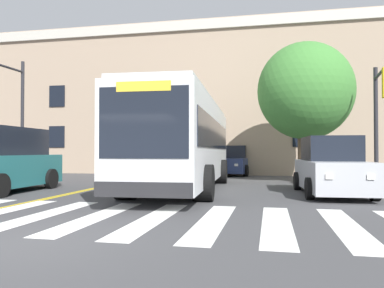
% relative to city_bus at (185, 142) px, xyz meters
% --- Properties ---
extents(ground_plane, '(120.00, 120.00, 0.00)m').
position_rel_city_bus_xyz_m(ground_plane, '(-0.78, -8.70, -1.81)').
color(ground_plane, '#424244').
extents(crosswalk, '(13.44, 4.34, 0.01)m').
position_rel_city_bus_xyz_m(crosswalk, '(-0.58, -6.38, -1.81)').
color(crosswalk, white).
rests_on(crosswalk, ground).
extents(lane_line_yellow_inner, '(0.12, 36.00, 0.01)m').
position_rel_city_bus_xyz_m(lane_line_yellow_inner, '(-3.54, 7.62, -1.81)').
color(lane_line_yellow_inner, gold).
rests_on(lane_line_yellow_inner, ground).
extents(lane_line_yellow_outer, '(0.12, 36.00, 0.01)m').
position_rel_city_bus_xyz_m(lane_line_yellow_outer, '(-3.38, 7.62, -1.81)').
color(lane_line_yellow_outer, gold).
rests_on(lane_line_yellow_outer, ground).
extents(city_bus, '(3.16, 11.52, 3.36)m').
position_rel_city_bus_xyz_m(city_bus, '(0.00, 0.00, 0.00)').
color(city_bus, white).
rests_on(city_bus, ground).
extents(car_teal_near_lane, '(2.36, 4.87, 2.27)m').
position_rel_city_bus_xyz_m(car_teal_near_lane, '(-6.01, -2.46, -0.74)').
color(car_teal_near_lane, '#236B70').
rests_on(car_teal_near_lane, ground).
extents(car_silver_far_lane, '(2.21, 4.70, 1.93)m').
position_rel_city_bus_xyz_m(car_silver_far_lane, '(5.17, -0.95, -0.94)').
color(car_silver_far_lane, '#B7BABF').
rests_on(car_silver_far_lane, ground).
extents(car_navy_behind_bus, '(2.45, 4.82, 1.77)m').
position_rel_city_bus_xyz_m(car_navy_behind_bus, '(1.15, 9.00, -1.01)').
color(car_navy_behind_bus, navy).
rests_on(car_navy_behind_bus, ground).
extents(traffic_light_near_corner, '(0.56, 2.79, 4.74)m').
position_rel_city_bus_xyz_m(traffic_light_near_corner, '(7.17, 0.62, 1.33)').
color(traffic_light_near_corner, '#28282D').
rests_on(traffic_light_near_corner, ground).
extents(street_tree_curbside_large, '(5.87, 6.04, 6.46)m').
position_rel_city_bus_xyz_m(street_tree_curbside_large, '(4.86, 3.92, 2.37)').
color(street_tree_curbside_large, brown).
rests_on(street_tree_curbside_large, ground).
extents(building_facade, '(38.80, 9.79, 9.54)m').
position_rel_city_bus_xyz_m(building_facade, '(-2.66, 13.08, 2.96)').
color(building_facade, tan).
rests_on(building_facade, ground).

